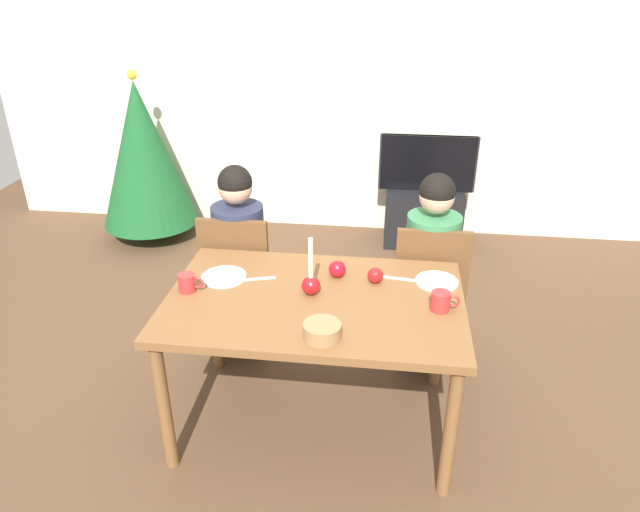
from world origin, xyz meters
TOP-DOWN VIEW (x-y plane):
  - ground_plane at (0.00, 0.00)m, footprint 7.68×7.68m
  - back_wall at (0.00, 2.60)m, footprint 6.40×0.10m
  - dining_table at (0.00, 0.00)m, footprint 1.40×0.90m
  - chair_left at (-0.53, 0.61)m, footprint 0.40×0.40m
  - chair_right at (0.58, 0.61)m, footprint 0.40×0.40m
  - person_left_child at (-0.53, 0.64)m, footprint 0.30×0.30m
  - person_right_child at (0.58, 0.64)m, footprint 0.30×0.30m
  - tv_stand at (0.62, 2.30)m, footprint 0.64×0.40m
  - tv at (0.62, 2.30)m, footprint 0.79×0.05m
  - christmas_tree at (-1.74, 2.14)m, footprint 0.81×0.81m
  - candle_centerpiece at (-0.02, 0.03)m, footprint 0.09×0.09m
  - plate_left at (-0.48, 0.13)m, footprint 0.22×0.22m
  - plate_right at (0.58, 0.22)m, footprint 0.21×0.21m
  - mug_left at (-0.61, -0.01)m, footprint 0.13×0.08m
  - mug_right at (0.58, -0.03)m, footprint 0.13×0.09m
  - fork_left at (-0.31, 0.14)m, footprint 0.18×0.07m
  - fork_right at (0.41, 0.23)m, footprint 0.18×0.04m
  - bowl_walnuts at (0.07, -0.32)m, footprint 0.16×0.16m
  - apple_near_candle at (0.28, 0.18)m, footprint 0.08×0.08m
  - apple_by_left_plate at (0.08, 0.22)m, footprint 0.09×0.09m

SIDE VIEW (x-z plane):
  - ground_plane at x=0.00m, z-range 0.00..0.00m
  - tv_stand at x=0.62m, z-range 0.00..0.48m
  - chair_left at x=-0.53m, z-range 0.06..0.96m
  - chair_right at x=0.58m, z-range 0.06..0.96m
  - person_left_child at x=-0.53m, z-range -0.02..1.16m
  - person_right_child at x=0.58m, z-range -0.02..1.16m
  - dining_table at x=0.00m, z-range 0.29..1.04m
  - tv at x=0.62m, z-range 0.48..0.94m
  - christmas_tree at x=-1.74m, z-range 0.03..1.46m
  - fork_left at x=-0.31m, z-range 0.75..0.76m
  - fork_right at x=0.41m, z-range 0.75..0.76m
  - plate_left at x=-0.48m, z-range 0.75..0.76m
  - plate_right at x=0.58m, z-range 0.75..0.76m
  - bowl_walnuts at x=0.07m, z-range 0.75..0.82m
  - apple_near_candle at x=0.28m, z-range 0.75..0.83m
  - apple_by_left_plate at x=0.08m, z-range 0.75..0.84m
  - mug_left at x=-0.61m, z-range 0.75..0.84m
  - mug_right at x=0.58m, z-range 0.75..0.84m
  - candle_centerpiece at x=-0.02m, z-range 0.67..0.96m
  - back_wall at x=0.00m, z-range 0.00..2.60m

